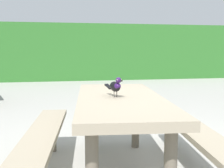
# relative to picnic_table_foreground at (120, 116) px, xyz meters

# --- Properties ---
(ground_plane) EXTENTS (60.00, 60.00, 0.00)m
(ground_plane) POSITION_rel_picnic_table_foreground_xyz_m (0.26, 0.07, -0.56)
(ground_plane) COLOR #A3A099
(hedge_wall) EXTENTS (28.00, 2.35, 2.13)m
(hedge_wall) POSITION_rel_picnic_table_foreground_xyz_m (0.26, 8.94, 0.51)
(hedge_wall) COLOR #2D6B28
(hedge_wall) RESTS_ON ground
(picnic_table_foreground) EXTENTS (1.84, 1.87, 0.74)m
(picnic_table_foreground) POSITION_rel_picnic_table_foreground_xyz_m (0.00, 0.00, 0.00)
(picnic_table_foreground) COLOR gray
(picnic_table_foreground) RESTS_ON ground
(bird_grackle) EXTENTS (0.13, 0.28, 0.18)m
(bird_grackle) POSITION_rel_picnic_table_foreground_xyz_m (-0.05, -0.03, 0.29)
(bird_grackle) COLOR black
(bird_grackle) RESTS_ON picnic_table_foreground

